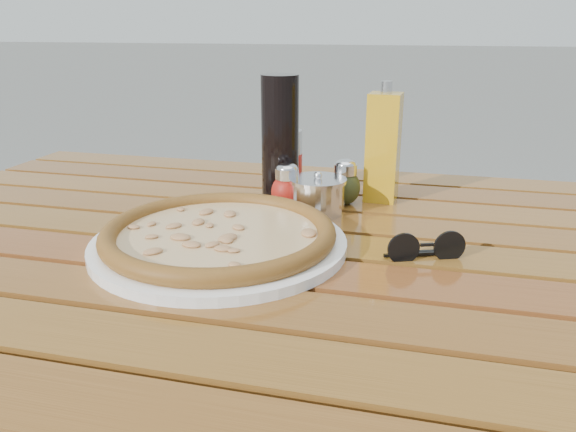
% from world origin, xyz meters
% --- Properties ---
extents(table, '(1.40, 0.90, 0.75)m').
position_xyz_m(table, '(0.00, -0.00, 0.67)').
color(table, '#371D0C').
rests_on(table, ground).
extents(plate, '(0.43, 0.43, 0.01)m').
position_xyz_m(plate, '(-0.08, -0.06, 0.76)').
color(plate, white).
rests_on(plate, table).
extents(pizza, '(0.34, 0.34, 0.03)m').
position_xyz_m(pizza, '(-0.08, -0.06, 0.77)').
color(pizza, beige).
rests_on(pizza, plate).
extents(pepper_shaker, '(0.06, 0.06, 0.08)m').
position_xyz_m(pepper_shaker, '(-0.03, 0.14, 0.79)').
color(pepper_shaker, '#AE1E13').
rests_on(pepper_shaker, table).
extents(oregano_shaker, '(0.07, 0.07, 0.08)m').
position_xyz_m(oregano_shaker, '(0.06, 0.19, 0.79)').
color(oregano_shaker, '#3E441B').
rests_on(oregano_shaker, table).
extents(dark_bottle, '(0.08, 0.08, 0.22)m').
position_xyz_m(dark_bottle, '(-0.06, 0.20, 0.86)').
color(dark_bottle, black).
rests_on(dark_bottle, table).
extents(soda_can, '(0.07, 0.07, 0.12)m').
position_xyz_m(soda_can, '(-0.06, 0.23, 0.81)').
color(soda_can, silver).
rests_on(soda_can, table).
extents(olive_oil_cruet, '(0.06, 0.06, 0.21)m').
position_xyz_m(olive_oil_cruet, '(0.12, 0.24, 0.85)').
color(olive_oil_cruet, '#C79215').
rests_on(olive_oil_cruet, table).
extents(parmesan_tin, '(0.12, 0.12, 0.07)m').
position_xyz_m(parmesan_tin, '(0.02, 0.14, 0.78)').
color(parmesan_tin, silver).
rests_on(parmesan_tin, table).
extents(sunglasses, '(0.11, 0.06, 0.04)m').
position_xyz_m(sunglasses, '(0.20, -0.02, 0.77)').
color(sunglasses, black).
rests_on(sunglasses, table).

